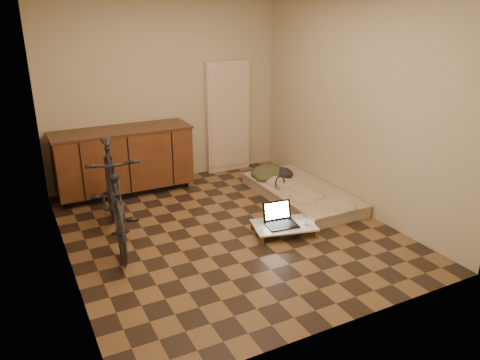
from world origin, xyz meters
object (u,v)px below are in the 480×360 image
bicycle (113,190)px  laptop (280,220)px  lap_desk (284,225)px  futon (301,193)px

bicycle → laptop: (1.70, -0.69, -0.44)m
bicycle → laptop: size_ratio=4.89×
laptop → bicycle: bearing=165.7°
bicycle → lap_desk: size_ratio=2.39×
bicycle → futon: (2.50, 0.06, -0.52)m
futon → lap_desk: bearing=-134.6°
bicycle → laptop: bearing=-14.7°
futon → lap_desk: size_ratio=2.33×
bicycle → lap_desk: 1.94m
lap_desk → laptop: (-0.03, 0.03, 0.06)m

